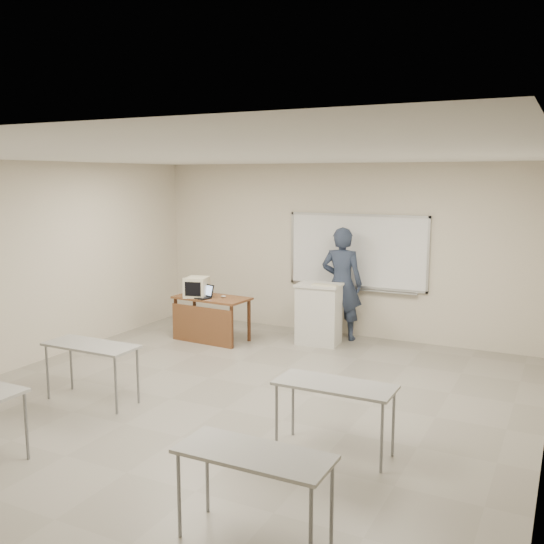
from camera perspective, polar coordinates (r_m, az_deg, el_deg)
The scene contains 10 objects.
floor at distance 7.50m, azimuth -4.54°, elevation -12.76°, with size 7.00×8.00×0.01m, color gray.
whiteboard at distance 10.54m, azimuth 8.01°, elevation 1.86°, with size 2.48×0.10×1.31m.
student_desks at distance 6.23m, azimuth -11.17°, elevation -10.92°, with size 4.40×2.20×0.73m.
instructor_desk at distance 10.29m, azimuth -5.99°, elevation -3.71°, with size 1.28×0.64×0.75m.
podium at distance 10.13m, azimuth 4.42°, elevation -3.94°, with size 0.72×0.53×1.01m.
crt_monitor at distance 10.36m, azimuth -7.11°, elevation -1.40°, with size 0.37×0.41×0.35m.
laptop at distance 10.27m, azimuth -6.54°, elevation -2.12°, with size 0.30×0.28×0.22m.
mouse at distance 10.26m, azimuth -4.59°, elevation -2.30°, with size 0.09×0.06×0.04m, color #AEB1B5.
keyboard at distance 9.86m, azimuth 5.00°, elevation -1.24°, with size 0.43×0.14×0.02m, color beige.
presenter at distance 10.38m, azimuth 6.58°, elevation -1.10°, with size 0.71×0.46×1.93m, color black.
Camera 1 is at (3.63, -5.95, 2.77)m, focal length 40.00 mm.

